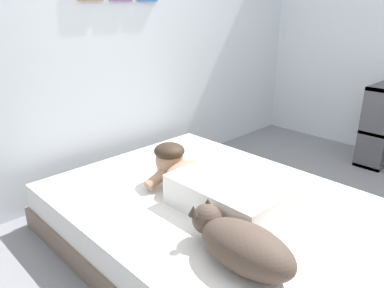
{
  "coord_description": "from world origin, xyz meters",
  "views": [
    {
      "loc": [
        -1.67,
        -0.96,
        1.41
      ],
      "look_at": [
        -0.1,
        0.64,
        0.57
      ],
      "focal_mm": 34.25,
      "sensor_mm": 36.0,
      "label": 1
    }
  ],
  "objects_px": {
    "pillow": "(191,156)",
    "coffee_cup": "(192,165)",
    "bed": "(216,223)",
    "cell_phone": "(231,197)",
    "bookshelf": "(381,124)",
    "person_lying": "(210,185)",
    "dog": "(241,244)"
  },
  "relations": [
    {
      "from": "pillow",
      "to": "bed",
      "type": "bearing_deg",
      "value": -118.77
    },
    {
      "from": "bed",
      "to": "cell_phone",
      "type": "height_order",
      "value": "cell_phone"
    },
    {
      "from": "bed",
      "to": "cell_phone",
      "type": "relative_size",
      "value": 14.86
    },
    {
      "from": "bed",
      "to": "dog",
      "type": "bearing_deg",
      "value": -127.56
    },
    {
      "from": "bed",
      "to": "dog",
      "type": "height_order",
      "value": "dog"
    },
    {
      "from": "bookshelf",
      "to": "person_lying",
      "type": "bearing_deg",
      "value": 173.96
    },
    {
      "from": "cell_phone",
      "to": "bookshelf",
      "type": "relative_size",
      "value": 0.19
    },
    {
      "from": "bed",
      "to": "pillow",
      "type": "distance_m",
      "value": 0.61
    },
    {
      "from": "coffee_cup",
      "to": "cell_phone",
      "type": "bearing_deg",
      "value": -104.33
    },
    {
      "from": "bookshelf",
      "to": "pillow",
      "type": "bearing_deg",
      "value": 158.35
    },
    {
      "from": "coffee_cup",
      "to": "bookshelf",
      "type": "bearing_deg",
      "value": -18.4
    },
    {
      "from": "person_lying",
      "to": "dog",
      "type": "bearing_deg",
      "value": -123.47
    },
    {
      "from": "pillow",
      "to": "coffee_cup",
      "type": "distance_m",
      "value": 0.12
    },
    {
      "from": "dog",
      "to": "bookshelf",
      "type": "relative_size",
      "value": 0.77
    },
    {
      "from": "dog",
      "to": "cell_phone",
      "type": "relative_size",
      "value": 4.11
    },
    {
      "from": "pillow",
      "to": "dog",
      "type": "xyz_separation_m",
      "value": [
        -0.63,
        -0.97,
        0.05
      ]
    },
    {
      "from": "cell_phone",
      "to": "bookshelf",
      "type": "xyz_separation_m",
      "value": [
        1.97,
        -0.15,
        0.07
      ]
    },
    {
      "from": "cell_phone",
      "to": "pillow",
      "type": "bearing_deg",
      "value": 70.57
    },
    {
      "from": "bed",
      "to": "person_lying",
      "type": "bearing_deg",
      "value": 149.95
    },
    {
      "from": "pillow",
      "to": "person_lying",
      "type": "relative_size",
      "value": 0.57
    },
    {
      "from": "person_lying",
      "to": "bookshelf",
      "type": "bearing_deg",
      "value": -6.04
    },
    {
      "from": "bed",
      "to": "cell_phone",
      "type": "distance_m",
      "value": 0.19
    },
    {
      "from": "cell_phone",
      "to": "dog",
      "type": "bearing_deg",
      "value": -136.47
    },
    {
      "from": "bed",
      "to": "bookshelf",
      "type": "distance_m",
      "value": 2.07
    },
    {
      "from": "bed",
      "to": "coffee_cup",
      "type": "bearing_deg",
      "value": 64.23
    },
    {
      "from": "coffee_cup",
      "to": "bed",
      "type": "bearing_deg",
      "value": -115.77
    },
    {
      "from": "person_lying",
      "to": "cell_phone",
      "type": "distance_m",
      "value": 0.17
    },
    {
      "from": "bed",
      "to": "pillow",
      "type": "bearing_deg",
      "value": 61.23
    },
    {
      "from": "pillow",
      "to": "cell_phone",
      "type": "height_order",
      "value": "pillow"
    },
    {
      "from": "person_lying",
      "to": "dog",
      "type": "xyz_separation_m",
      "value": [
        -0.32,
        -0.48,
        -0.0
      ]
    },
    {
      "from": "person_lying",
      "to": "dog",
      "type": "relative_size",
      "value": 1.6
    },
    {
      "from": "person_lying",
      "to": "coffee_cup",
      "type": "distance_m",
      "value": 0.47
    }
  ]
}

